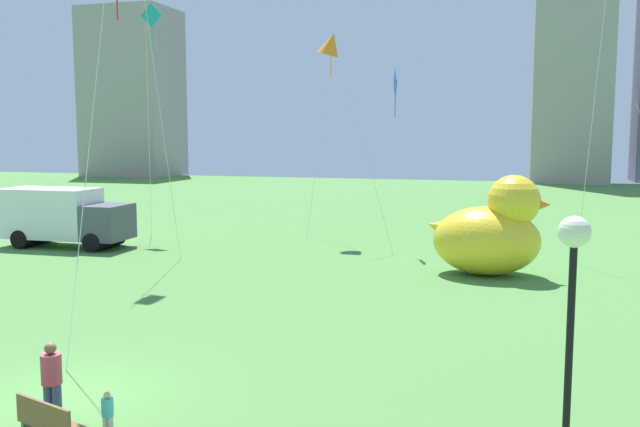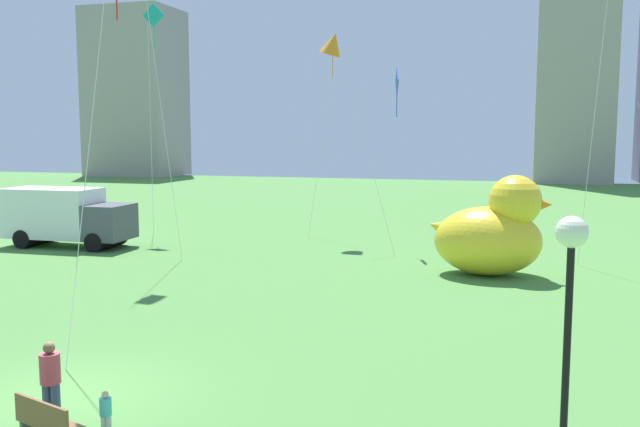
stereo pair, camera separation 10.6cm
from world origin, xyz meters
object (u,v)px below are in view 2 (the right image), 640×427
at_px(kite_teal, 153,26).
at_px(kite_blue, 395,87).
at_px(person_adult, 50,378).
at_px(box_truck, 65,217).
at_px(person_child, 106,412).
at_px(park_bench, 48,423).
at_px(giant_inflatable_duck, 492,233).
at_px(kite_orange, 333,44).
at_px(lamppost, 570,272).

relative_size(kite_teal, kite_blue, 1.44).
height_order(person_adult, kite_blue, kite_blue).
xyz_separation_m(box_truck, kite_blue, (15.43, 4.20, 6.23)).
bearing_deg(person_adult, kite_blue, 83.37).
height_order(person_child, kite_blue, kite_blue).
xyz_separation_m(park_bench, box_truck, (-13.57, 18.49, 0.98)).
xyz_separation_m(giant_inflatable_duck, kite_orange, (-8.53, 7.35, 8.38)).
bearing_deg(kite_teal, person_adult, -64.53).
height_order(lamppost, kite_blue, kite_blue).
relative_size(giant_inflatable_duck, kite_blue, 0.55).
xyz_separation_m(person_child, kite_blue, (1.12, 22.05, 7.20)).
relative_size(park_bench, lamppost, 0.36).
bearing_deg(kite_teal, box_truck, -110.06).
relative_size(lamppost, kite_orange, 0.39).
bearing_deg(giant_inflatable_duck, kite_blue, 132.93).
height_order(park_bench, kite_teal, kite_teal).
xyz_separation_m(lamppost, box_truck, (-22.16, 16.95, -1.91)).
bearing_deg(park_bench, person_child, 40.87).
distance_m(lamppost, kite_teal, 31.15).
xyz_separation_m(lamppost, kite_teal, (-20.19, 22.36, 7.91)).
relative_size(box_truck, kite_teal, 0.51).
bearing_deg(person_child, kite_blue, 87.10).
relative_size(person_adult, kite_blue, 0.18).
xyz_separation_m(park_bench, person_adult, (-0.67, 0.95, 0.40)).
bearing_deg(kite_orange, person_adult, -87.22).
bearing_deg(giant_inflatable_duck, person_child, -109.49).
bearing_deg(person_adult, kite_orange, 92.78).
bearing_deg(person_adult, lamppost, 3.63).
bearing_deg(lamppost, kite_teal, 132.08).
distance_m(giant_inflatable_duck, kite_blue, 9.31).
height_order(kite_teal, kite_orange, kite_teal).
bearing_deg(park_bench, kite_orange, 94.22).
bearing_deg(kite_teal, person_child, -62.05).
bearing_deg(lamppost, park_bench, -169.85).
height_order(person_adult, kite_orange, kite_orange).
bearing_deg(giant_inflatable_duck, person_adult, -114.03).
height_order(giant_inflatable_duck, kite_orange, kite_orange).
bearing_deg(giant_inflatable_duck, park_bench, -110.97).
xyz_separation_m(kite_teal, kite_orange, (9.77, 0.94, -1.22)).
bearing_deg(giant_inflatable_duck, kite_teal, 160.67).
bearing_deg(lamppost, giant_inflatable_duck, 96.76).
distance_m(giant_inflatable_duck, lamppost, 16.14).
relative_size(kite_orange, kite_blue, 1.25).
distance_m(park_bench, person_adult, 1.23).
bearing_deg(park_bench, giant_inflatable_duck, 69.03).
xyz_separation_m(lamppost, kite_blue, (-6.73, 21.15, 4.32)).
relative_size(box_truck, kite_blue, 0.74).
xyz_separation_m(giant_inflatable_duck, kite_teal, (-18.30, 6.42, 9.60)).
bearing_deg(person_child, box_truck, 128.73).
height_order(giant_inflatable_duck, kite_blue, kite_blue).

